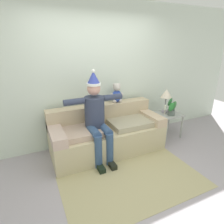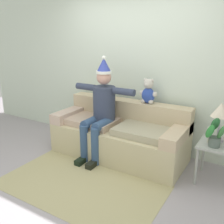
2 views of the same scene
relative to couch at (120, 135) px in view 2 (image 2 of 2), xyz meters
name	(u,v)px [view 2 (image 2 of 2)]	position (x,y,z in m)	size (l,w,h in m)	color
ground_plane	(80,186)	(0.00, -1.04, -0.34)	(10.00, 10.00, 0.00)	#9F969E
back_wall	(136,66)	(0.00, 0.51, 1.01)	(7.00, 0.10, 2.70)	silver
couch	(120,135)	(0.00, 0.00, 0.00)	(2.05, 0.86, 0.84)	#C0B38B
person_seated	(101,107)	(-0.25, -0.16, 0.45)	(1.02, 0.77, 1.55)	#30384F
teddy_bear	(148,92)	(0.34, 0.26, 0.67)	(0.29, 0.17, 0.38)	#2A44A0
side_table	(218,151)	(1.44, -0.03, 0.10)	(0.47, 0.47, 0.53)	#9FA29C
table_lamp	(221,112)	(1.40, 0.06, 0.58)	(0.24, 0.24, 0.51)	#958B9C
potted_plant	(215,135)	(1.40, -0.14, 0.34)	(0.27, 0.22, 0.38)	#515F57
candle_tall	(209,133)	(1.31, -0.05, 0.32)	(0.04, 0.04, 0.21)	beige
area_rug	(80,185)	(0.00, -1.02, -0.34)	(2.08, 1.19, 0.01)	tan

